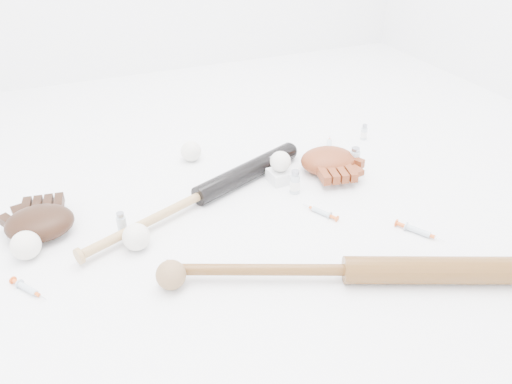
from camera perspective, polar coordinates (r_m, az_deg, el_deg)
name	(u,v)px	position (r m, az deg, el deg)	size (l,w,h in m)	color
bat_dark	(200,196)	(1.64, -6.41, -0.41)	(0.92, 0.07, 0.07)	black
bat_wood	(348,270)	(1.35, 10.46, -8.76)	(1.01, 0.07, 0.07)	brown
glove_dark	(40,223)	(1.62, -23.50, -3.23)	(0.24, 0.24, 0.09)	black
glove_tan	(328,160)	(1.83, 8.25, 3.60)	(0.24, 0.24, 0.09)	maroon
trading_card	(25,221)	(1.72, -24.92, -3.04)	(0.07, 0.09, 0.01)	gold
pedestal	(280,176)	(1.76, 2.76, 1.86)	(0.08, 0.08, 0.04)	white
baseball_on_pedestal	(280,161)	(1.73, 2.81, 3.51)	(0.07, 0.07, 0.07)	silver
baseball_left	(26,245)	(1.54, -24.82, -5.56)	(0.08, 0.08, 0.08)	silver
baseball_upper	(191,151)	(1.90, -7.44, 4.64)	(0.08, 0.08, 0.08)	silver
baseball_mid	(136,237)	(1.48, -13.52, -5.02)	(0.08, 0.08, 0.08)	silver
baseball_aged	(171,275)	(1.33, -9.70, -9.32)	(0.08, 0.08, 0.08)	olive
syringe_0	(28,289)	(1.45, -24.64, -10.01)	(0.15, 0.03, 0.02)	#ADBCC6
syringe_1	(321,212)	(1.61, 7.45, -2.28)	(0.14, 0.02, 0.02)	#ADBCC6
syringe_2	(329,145)	(2.02, 8.34, 5.36)	(0.17, 0.03, 0.02)	#ADBCC6
syringe_3	(418,231)	(1.59, 18.02, -4.25)	(0.17, 0.03, 0.02)	#ADBCC6
vial_0	(270,164)	(1.82, 1.59, 3.28)	(0.02, 0.02, 0.06)	silver
vial_1	(364,132)	(2.10, 12.25, 6.73)	(0.03, 0.03, 0.07)	silver
vial_2	(295,182)	(1.69, 4.47, 1.18)	(0.03, 0.03, 0.09)	silver
vial_3	(355,159)	(1.86, 11.20, 3.77)	(0.04, 0.04, 0.09)	silver
vial_4	(122,223)	(1.55, -15.11, -3.43)	(0.03, 0.03, 0.07)	silver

